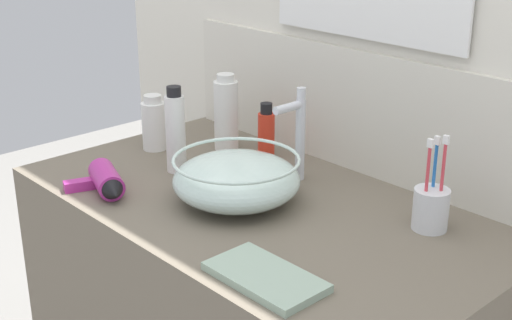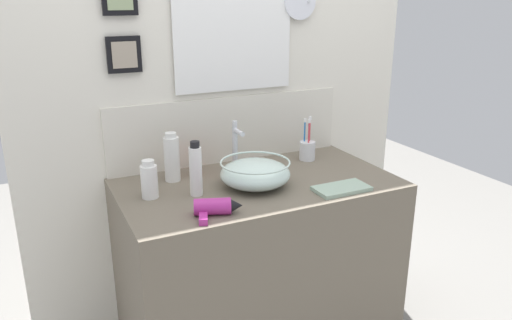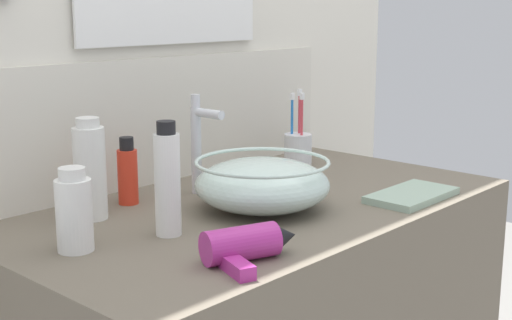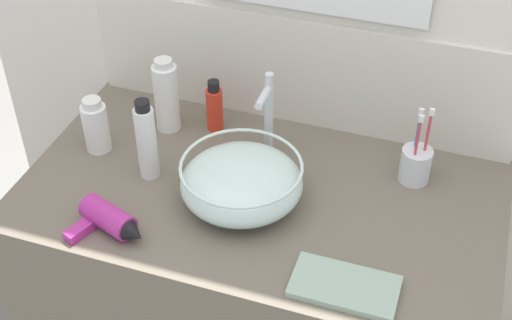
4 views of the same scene
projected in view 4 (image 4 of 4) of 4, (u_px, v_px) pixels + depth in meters
vanity_counter at (259, 308)px, 2.01m from camera, size 1.17×0.65×0.87m
glass_bowl_sink at (241, 182)px, 1.67m from camera, size 0.29×0.29×0.11m
faucet at (268, 111)px, 1.77m from camera, size 0.02×0.10×0.23m
hair_drier at (110, 221)px, 1.61m from camera, size 0.19×0.13×0.06m
toothbrush_cup at (416, 164)px, 1.74m from camera, size 0.08×0.08×0.21m
lotion_bottle at (166, 96)px, 1.87m from camera, size 0.07×0.07×0.21m
shampoo_bottle at (96, 126)px, 1.82m from camera, size 0.07×0.07×0.15m
soap_dispenser at (147, 141)px, 1.72m from camera, size 0.05×0.05×0.22m
spray_bottle at (214, 107)px, 1.89m from camera, size 0.04×0.04×0.15m
hand_towel at (345, 286)px, 1.49m from camera, size 0.23×0.12×0.02m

